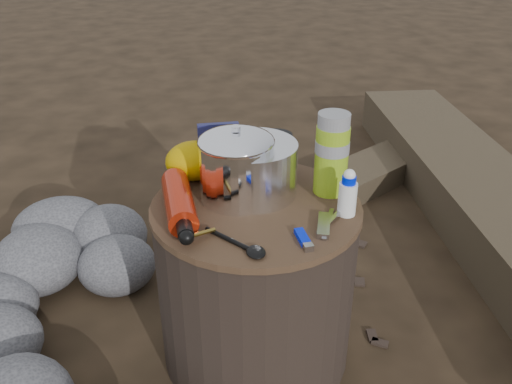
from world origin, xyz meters
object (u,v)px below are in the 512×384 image
object	(u,v)px
stump	(256,282)
camping_pot	(237,165)
travel_mug	(277,155)
log_main	(495,213)
fuel_bottle	(179,202)
thermos	(332,154)

from	to	relation	value
stump	camping_pot	xyz separation A→B (m)	(-0.03, 0.04, 0.31)
stump	travel_mug	bearing A→B (deg)	55.64
log_main	camping_pot	size ratio (longest dim) A/B	12.69
stump	travel_mug	distance (m)	0.32
log_main	fuel_bottle	distance (m)	1.24
fuel_bottle	travel_mug	world-z (taller)	travel_mug
log_main	stump	bearing A→B (deg)	-151.34
thermos	travel_mug	distance (m)	0.16
stump	travel_mug	world-z (taller)	travel_mug
fuel_bottle	travel_mug	bearing A→B (deg)	28.87
camping_pot	fuel_bottle	distance (m)	0.16
camping_pot	travel_mug	xyz separation A→B (m)	(0.13, 0.09, -0.03)
stump	camping_pot	world-z (taller)	camping_pot
stump	fuel_bottle	bearing A→B (deg)	177.85
log_main	thermos	distance (m)	0.94
travel_mug	thermos	bearing A→B (deg)	-51.33
stump	travel_mug	xyz separation A→B (m)	(0.09, 0.13, 0.28)
log_main	camping_pot	bearing A→B (deg)	-154.29
travel_mug	log_main	bearing A→B (deg)	11.23
stump	fuel_bottle	world-z (taller)	fuel_bottle
fuel_bottle	travel_mug	distance (m)	0.30
camping_pot	thermos	bearing A→B (deg)	-7.49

